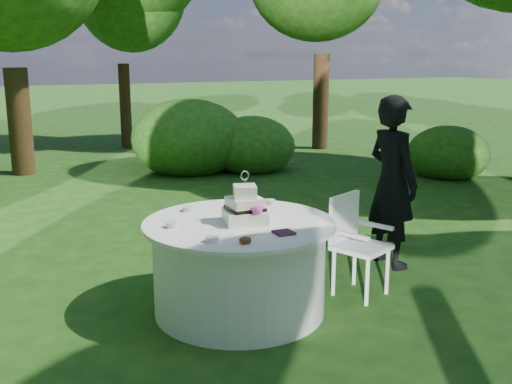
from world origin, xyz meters
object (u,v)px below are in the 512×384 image
Objects in this scene: table at (239,266)px; cake at (245,209)px; napkins at (284,233)px; guest at (392,182)px; chair at (354,237)px.

cake reaches higher than table.
cake reaches higher than napkins.
cake is (-1.79, -0.45, 0.03)m from guest.
cake is 0.48× the size of chair.
chair is at bearing 117.65° from guest.
chair reaches higher than table.
napkins is 1.02m from chair.
table is 1.08m from chair.
cake is at bearing 99.72° from guest.
guest is 1.85m from cake.
table is (-0.17, 0.45, -0.39)m from napkins.
table is at bearing 176.37° from chair.
guest is at bearing 14.11° from cake.
guest is at bearing 32.04° from chair.
chair is (0.90, 0.38, -0.26)m from napkins.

